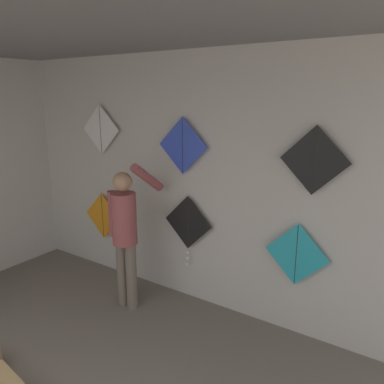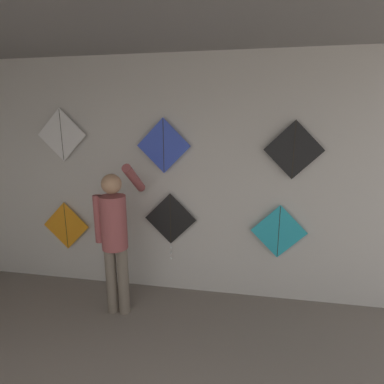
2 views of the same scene
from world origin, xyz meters
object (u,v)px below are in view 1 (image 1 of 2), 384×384
Objects in this scene: kite_0 at (103,216)px; kite_4 at (183,146)px; kite_1 at (188,226)px; kite_2 at (296,255)px; kite_3 at (101,130)px; kite_5 at (314,161)px; shopkeeper at (125,228)px.

kite_4 is (1.32, 0.00, 1.04)m from kite_0.
kite_1 is 1.33× the size of kite_2.
kite_3 is (0.06, 0.00, 1.15)m from kite_0.
kite_3 reaches higher than kite_5.
kite_1 is at bearing -0.03° from kite_0.
kite_5 is at bearing 0.00° from kite_2.
kite_1 is at bearing -179.97° from kite_5.
shopkeeper reaches higher than kite_0.
kite_0 is 1.00× the size of kite_5.
shopkeeper is 1.05m from kite_0.
kite_3 is 2.67m from kite_5.
kite_4 is at bearing 179.30° from kite_1.
shopkeeper reaches higher than kite_1.
kite_3 reaches higher than kite_2.
kite_4 is (-1.32, 0.00, 0.94)m from kite_2.
kite_1 is at bearing -179.96° from kite_2.
kite_2 is (1.25, 0.00, -0.04)m from kite_1.
kite_0 is 0.75× the size of kite_1.
kite_0 is 1.68m from kite_4.
kite_4 is (0.41, 0.51, 0.87)m from shopkeeper.
kite_2 is at bearing 180.00° from kite_5.
kite_1 reaches higher than kite_0.
kite_1 is at bearing -0.03° from kite_3.
shopkeeper is at bearing -31.13° from kite_3.
kite_5 is at bearing 0.00° from kite_4.
kite_5 reaches higher than kite_2.
kite_4 is 1.00× the size of kite_5.
kite_3 is 1.26m from kite_4.
shopkeeper is 2.66× the size of kite_0.
kite_0 is 1.00× the size of kite_4.
kite_3 is 1.00× the size of kite_5.
kite_4 reaches higher than shopkeeper.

